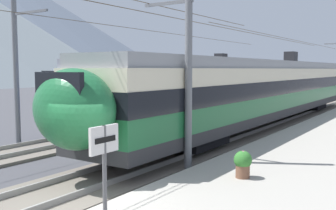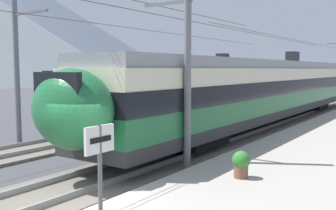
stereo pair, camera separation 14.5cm
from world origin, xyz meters
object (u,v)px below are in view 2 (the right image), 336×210
(train_far_track, at_px, (196,86))
(potted_plant_platform_edge, at_px, (241,163))
(catenary_mast_mid, at_px, (184,51))
(platform_sign, at_px, (100,155))
(train_near_platform, at_px, (265,89))
(catenary_mast_far_side, at_px, (19,59))

(train_far_track, height_order, potted_plant_platform_edge, train_far_track)
(catenary_mast_mid, bearing_deg, platform_sign, -162.54)
(train_far_track, distance_m, platform_sign, 20.09)
(train_far_track, bearing_deg, train_near_platform, -102.86)
(catenary_mast_mid, xyz_separation_m, catenary_mast_far_side, (0.01, 8.83, -0.14))
(potted_plant_platform_edge, bearing_deg, train_near_platform, 17.73)
(catenary_mast_far_side, xyz_separation_m, potted_plant_platform_edge, (-0.84, -11.21, -3.01))
(catenary_mast_far_side, height_order, platform_sign, catenary_mast_far_side)
(train_far_track, distance_m, catenary_mast_far_side, 12.65)
(catenary_mast_mid, bearing_deg, train_far_track, 29.04)
(train_near_platform, distance_m, platform_sign, 17.19)
(platform_sign, bearing_deg, catenary_mast_mid, 17.46)
(catenary_mast_mid, distance_m, potted_plant_platform_edge, 4.04)
(train_near_platform, xyz_separation_m, train_far_track, (1.24, 5.44, -0.01))
(potted_plant_platform_edge, bearing_deg, catenary_mast_far_side, 85.73)
(catenary_mast_mid, relative_size, potted_plant_platform_edge, 59.08)
(catenary_mast_mid, distance_m, platform_sign, 6.34)
(train_far_track, xyz_separation_m, catenary_mast_mid, (-12.41, -6.89, 1.72))
(platform_sign, height_order, potted_plant_platform_edge, platform_sign)
(catenary_mast_far_side, relative_size, potted_plant_platform_edge, 59.08)
(catenary_mast_mid, height_order, platform_sign, catenary_mast_mid)
(train_near_platform, bearing_deg, potted_plant_platform_edge, -162.27)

